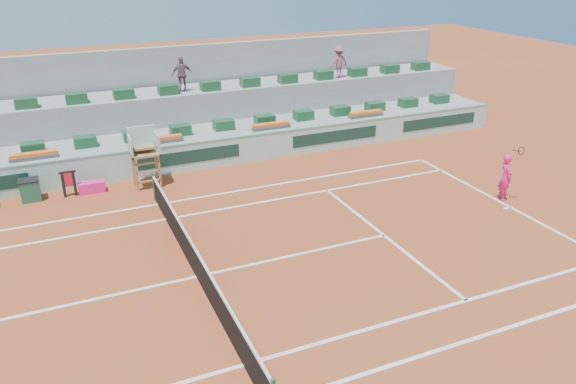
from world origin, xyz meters
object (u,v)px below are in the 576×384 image
at_px(player_bag, 92,187).
at_px(drink_cooler_a, 30,190).
at_px(umpire_chair, 144,149).
at_px(tennis_player, 506,177).

xyz_separation_m(player_bag, drink_cooler_a, (-2.18, 0.14, 0.20)).
xyz_separation_m(player_bag, umpire_chair, (2.12, -0.15, 1.32)).
xyz_separation_m(player_bag, tennis_player, (14.25, -6.95, 0.69)).
distance_m(player_bag, umpire_chair, 2.51).
relative_size(drink_cooler_a, tennis_player, 0.37).
bearing_deg(drink_cooler_a, tennis_player, -23.33).
relative_size(player_bag, umpire_chair, 0.41).
bearing_deg(player_bag, umpire_chair, -4.16).
height_order(drink_cooler_a, tennis_player, tennis_player).
height_order(umpire_chair, drink_cooler_a, umpire_chair).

